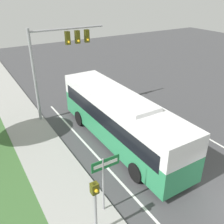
# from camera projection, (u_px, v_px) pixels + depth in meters

# --- Properties ---
(bus) EXTENTS (2.65, 10.96, 3.39)m
(bus) POSITION_uv_depth(u_px,v_px,m) (120.00, 117.00, 15.24)
(bus) COLOR #2D8956
(bus) RESTS_ON ground_plane
(signal_gantry) EXTENTS (5.51, 0.41, 6.63)m
(signal_gantry) POSITION_uv_depth(u_px,v_px,m) (58.00, 53.00, 17.40)
(signal_gantry) COLOR #939399
(signal_gantry) RESTS_ON ground_plane
(pedestrian_signal) EXTENTS (0.28, 0.34, 2.73)m
(pedestrian_signal) POSITION_uv_depth(u_px,v_px,m) (95.00, 201.00, 9.25)
(pedestrian_signal) COLOR #939399
(pedestrian_signal) RESTS_ON ground_plane
(street_sign) EXTENTS (1.30, 0.08, 2.89)m
(street_sign) POSITION_uv_depth(u_px,v_px,m) (104.00, 175.00, 10.29)
(street_sign) COLOR #939399
(street_sign) RESTS_ON ground_plane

